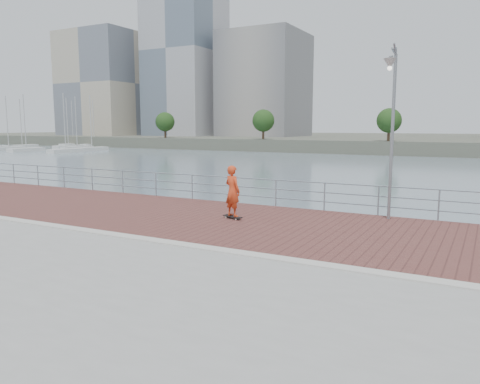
% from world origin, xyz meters
% --- Properties ---
extents(water, '(400.00, 400.00, 0.00)m').
position_xyz_m(water, '(0.00, 0.00, -2.00)').
color(water, slate).
rests_on(water, ground).
extents(seawall, '(40.00, 24.00, 2.00)m').
position_xyz_m(seawall, '(0.00, -5.00, -1.00)').
color(seawall, gray).
rests_on(seawall, ground).
extents(brick_lane, '(40.00, 6.80, 0.02)m').
position_xyz_m(brick_lane, '(0.00, 3.60, 0.01)').
color(brick_lane, brown).
rests_on(brick_lane, seawall).
extents(curb, '(40.00, 0.40, 0.06)m').
position_xyz_m(curb, '(0.00, 0.00, 0.03)').
color(curb, '#B7B5AD').
rests_on(curb, seawall).
extents(far_shore, '(320.00, 95.00, 2.50)m').
position_xyz_m(far_shore, '(0.00, 122.50, -0.75)').
color(far_shore, '#4C5142').
rests_on(far_shore, ground).
extents(guardrail, '(39.06, 0.06, 1.13)m').
position_xyz_m(guardrail, '(0.00, 7.00, 0.69)').
color(guardrail, '#8C9EA8').
rests_on(guardrail, brick_lane).
extents(street_lamp, '(0.42, 1.21, 5.72)m').
position_xyz_m(street_lamp, '(3.55, 6.08, 4.06)').
color(street_lamp, gray).
rests_on(street_lamp, brick_lane).
extents(skateboard, '(0.84, 0.46, 0.09)m').
position_xyz_m(skateboard, '(-1.31, 3.88, 0.09)').
color(skateboard, black).
rests_on(skateboard, brick_lane).
extents(skateboarder, '(0.76, 0.62, 1.81)m').
position_xyz_m(skateboarder, '(-1.31, 3.88, 1.01)').
color(skateboarder, red).
rests_on(skateboarder, skateboard).
extents(marina, '(27.28, 31.21, 11.57)m').
position_xyz_m(marina, '(-80.85, 62.95, -1.47)').
color(marina, silver).
rests_on(marina, water).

